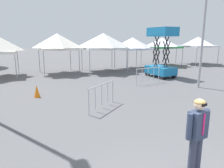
# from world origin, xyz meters

# --- Properties ---
(canopy_tent_behind_right) EXTENTS (3.12, 3.12, 3.40)m
(canopy_tent_behind_right) POSITION_xyz_m (0.03, 16.07, 2.71)
(canopy_tent_behind_right) COLOR #9E9EA3
(canopy_tent_behind_right) RESTS_ON ground
(canopy_tent_right_of_center) EXTENTS (3.79, 3.79, 3.44)m
(canopy_tent_right_of_center) POSITION_xyz_m (3.99, 15.53, 2.73)
(canopy_tent_right_of_center) COLOR #9E9EA3
(canopy_tent_right_of_center) RESTS_ON ground
(canopy_tent_far_left) EXTENTS (3.34, 3.34, 3.09)m
(canopy_tent_far_left) POSITION_xyz_m (7.26, 16.08, 2.49)
(canopy_tent_far_left) COLOR #9E9EA3
(canopy_tent_far_left) RESTS_ON ground
(canopy_tent_behind_center) EXTENTS (3.44, 3.44, 3.07)m
(canopy_tent_behind_center) POSITION_xyz_m (11.53, 17.10, 2.51)
(canopy_tent_behind_center) COLOR #9E9EA3
(canopy_tent_behind_center) RESTS_ON ground
(canopy_tent_center) EXTENTS (3.46, 3.46, 3.17)m
(canopy_tent_center) POSITION_xyz_m (16.14, 16.49, 2.59)
(canopy_tent_center) COLOR #9E9EA3
(canopy_tent_center) RESTS_ON ground
(scissor_lift) EXTENTS (1.57, 2.40, 3.80)m
(scissor_lift) POSITION_xyz_m (7.11, 11.16, 1.17)
(scissor_lift) COLOR black
(scissor_lift) RESTS_ON ground
(person_foreground) EXTENTS (0.64, 0.30, 1.78)m
(person_foreground) POSITION_xyz_m (0.46, 0.83, 1.03)
(person_foreground) COLOR #33384C
(person_foreground) RESTS_ON ground
(light_pole_near_lift) EXTENTS (0.36, 0.36, 8.45)m
(light_pole_near_lift) POSITION_xyz_m (7.12, 7.23, 4.79)
(light_pole_near_lift) COLOR #9E9EA3
(light_pole_near_lift) RESTS_ON ground
(crowd_barrier_by_lift) EXTENTS (2.08, 0.41, 1.08)m
(crowd_barrier_by_lift) POSITION_xyz_m (4.84, 9.43, 0.75)
(crowd_barrier_by_lift) COLOR #B7BABF
(crowd_barrier_by_lift) RESTS_ON ground
(crowd_barrier_mid_lot) EXTENTS (1.67, 1.35, 1.08)m
(crowd_barrier_mid_lot) POSITION_xyz_m (0.22, 5.93, 0.75)
(crowd_barrier_mid_lot) COLOR #B7BABF
(crowd_barrier_mid_lot) RESTS_ON ground
(traffic_cone_lot_center) EXTENTS (0.32, 0.32, 0.64)m
(traffic_cone_lot_center) POSITION_xyz_m (-2.27, 8.86, 0.32)
(traffic_cone_lot_center) COLOR orange
(traffic_cone_lot_center) RESTS_ON ground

